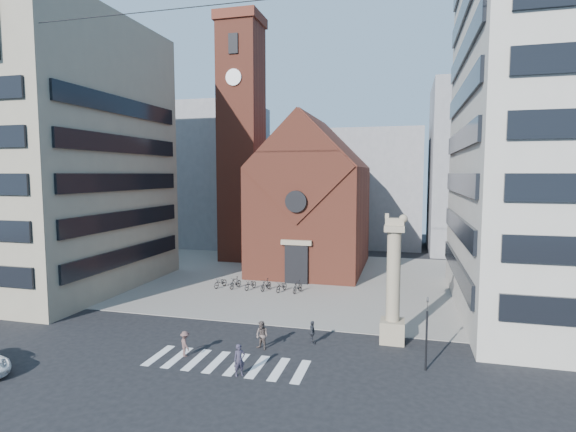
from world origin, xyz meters
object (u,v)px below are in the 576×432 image
Objects in this scene: lion_column at (393,292)px; scooter_0 at (221,282)px; traffic_light at (427,332)px; pedestrian_0 at (239,360)px; pedestrian_1 at (262,335)px; pedestrian_2 at (312,333)px.

lion_column is 20.08m from scooter_0.
lion_column reaches higher than traffic_light.
pedestrian_1 reaches higher than pedestrian_0.
lion_column is 6.04m from pedestrian_2.
pedestrian_2 is 0.81× the size of scooter_0.
traffic_light is (1.99, -4.00, -1.17)m from lion_column.
scooter_0 is at bearing 143.76° from pedestrian_1.
pedestrian_0 is at bearing -137.80° from lion_column.
pedestrian_1 is 3.41m from pedestrian_2.
scooter_0 is (-8.79, 17.81, -0.35)m from pedestrian_0.
lion_column is at bearing -82.28° from pedestrian_2.
lion_column is at bearing -17.43° from scooter_0.
pedestrian_0 is 0.94× the size of scooter_0.
traffic_light is 10.17m from pedestrian_1.
pedestrian_1 is (0.05, 3.92, 0.02)m from pedestrian_0.
pedestrian_0 is 6.39m from pedestrian_2.
pedestrian_1 is at bearing 109.55° from pedestrian_2.
lion_column reaches higher than pedestrian_2.
pedestrian_0 is at bearing -49.47° from scooter_0.
pedestrian_1 is (-8.07, -3.45, -2.54)m from lion_column.
traffic_light is at bearing -20.30° from pedestrian_0.
pedestrian_2 is 16.93m from scooter_0.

